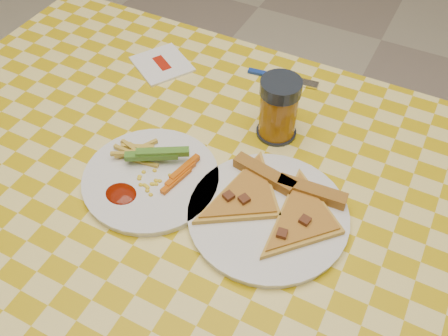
{
  "coord_description": "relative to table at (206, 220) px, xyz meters",
  "views": [
    {
      "loc": [
        0.27,
        -0.46,
        1.42
      ],
      "look_at": [
        0.01,
        0.05,
        0.78
      ],
      "focal_mm": 40.0,
      "sensor_mm": 36.0,
      "label": 1
    }
  ],
  "objects": [
    {
      "name": "table",
      "position": [
        0.0,
        0.0,
        0.0
      ],
      "size": [
        1.28,
        0.88,
        0.76
      ],
      "color": "white",
      "rests_on": "ground"
    },
    {
      "name": "plate_left",
      "position": [
        -0.1,
        -0.02,
        0.08
      ],
      "size": [
        0.25,
        0.25,
        0.01
      ],
      "primitive_type": "cylinder",
      "rotation": [
        0.0,
        0.0,
        -0.08
      ],
      "color": "white",
      "rests_on": "table"
    },
    {
      "name": "plate_right",
      "position": [
        0.12,
        0.0,
        0.08
      ],
      "size": [
        0.33,
        0.33,
        0.01
      ],
      "primitive_type": "cylinder",
      "rotation": [
        0.0,
        0.0,
        -0.35
      ],
      "color": "white",
      "rests_on": "table"
    },
    {
      "name": "fries_veggies",
      "position": [
        -0.1,
        -0.0,
        0.1
      ],
      "size": [
        0.17,
        0.15,
        0.04
      ],
      "color": "gold",
      "rests_on": "plate_left"
    },
    {
      "name": "pizza_slices",
      "position": [
        0.12,
        0.02,
        0.09
      ],
      "size": [
        0.27,
        0.24,
        0.02
      ],
      "color": "gold",
      "rests_on": "plate_right"
    },
    {
      "name": "drink_glass",
      "position": [
        0.05,
        0.19,
        0.13
      ],
      "size": [
        0.08,
        0.08,
        0.12
      ],
      "color": "black",
      "rests_on": "table"
    },
    {
      "name": "napkin",
      "position": [
        -0.26,
        0.28,
        0.08
      ],
      "size": [
        0.15,
        0.15,
        0.01
      ],
      "rotation": [
        0.0,
        0.0,
        -0.56
      ],
      "color": "white",
      "rests_on": "table"
    },
    {
      "name": "fork",
      "position": [
        -0.0,
        0.35,
        0.08
      ],
      "size": [
        0.15,
        0.04,
        0.01
      ],
      "rotation": [
        0.0,
        0.0,
        0.12
      ],
      "color": "navy",
      "rests_on": "table"
    }
  ]
}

